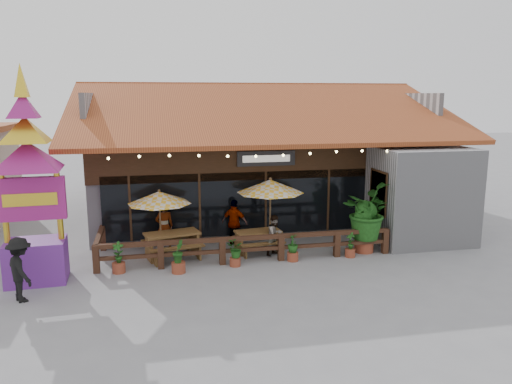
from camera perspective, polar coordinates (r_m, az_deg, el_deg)
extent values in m
plane|color=gray|center=(17.70, 4.03, -7.17)|extent=(100.00, 100.00, 0.00)
cube|color=#A9A9AE|center=(23.88, -0.46, 2.55)|extent=(14.00, 10.00, 4.00)
cube|color=#382012|center=(18.50, -1.94, 3.82)|extent=(11.00, 0.16, 1.60)
cube|color=black|center=(18.77, -1.90, -1.34)|extent=(10.00, 0.12, 2.40)
cube|color=#F0A86C|center=(18.96, -2.00, -1.21)|extent=(9.80, 0.05, 2.20)
cube|color=#A9A9AE|center=(19.85, 18.32, -0.33)|extent=(3.50, 2.70, 3.60)
cube|color=red|center=(18.85, 13.81, -0.05)|extent=(0.06, 1.20, 1.50)
cube|color=#382012|center=(18.84, 13.79, -0.05)|extent=(0.04, 1.34, 1.64)
cube|color=#A54E25|center=(20.21, 1.49, 9.27)|extent=(15.50, 7.05, 2.37)
cube|color=#A54E25|center=(27.07, -1.94, 9.70)|extent=(15.50, 7.05, 2.37)
cube|color=#A54E25|center=(23.63, -0.48, 12.24)|extent=(15.50, 0.30, 0.12)
cube|color=#A9A9AE|center=(23.30, -17.80, 8.49)|extent=(0.20, 9.00, 1.80)
cube|color=#A9A9AE|center=(25.93, 15.07, 8.84)|extent=(0.20, 9.00, 1.80)
cube|color=black|center=(18.58, 1.17, 3.86)|extent=(2.20, 0.10, 0.55)
cube|color=silver|center=(18.52, 1.21, 3.84)|extent=(1.80, 0.02, 0.25)
cube|color=#382012|center=(18.49, -14.19, -1.87)|extent=(0.08, 0.08, 2.40)
cube|color=#382012|center=(18.54, -6.45, -1.56)|extent=(0.08, 0.08, 2.40)
cube|color=#382012|center=(18.92, 1.11, -1.23)|extent=(0.08, 0.08, 2.40)
cube|color=#382012|center=(19.62, 8.24, -0.91)|extent=(0.08, 0.08, 2.40)
sphere|color=#FFE88C|center=(16.42, -16.51, 3.70)|extent=(0.09, 0.09, 0.09)
sphere|color=#FFE88C|center=(16.37, -13.20, 3.97)|extent=(0.09, 0.09, 0.09)
sphere|color=#FFE88C|center=(16.37, -9.87, 4.14)|extent=(0.09, 0.09, 0.09)
sphere|color=#FFE88C|center=(16.43, -6.54, 4.16)|extent=(0.09, 0.09, 0.09)
sphere|color=#FFE88C|center=(16.55, -3.25, 4.11)|extent=(0.09, 0.09, 0.09)
sphere|color=#FFE88C|center=(16.72, -0.02, 4.10)|extent=(0.09, 0.09, 0.09)
sphere|color=#FFE88C|center=(16.93, 3.13, 4.21)|extent=(0.09, 0.09, 0.09)
sphere|color=#FFE88C|center=(17.19, 6.21, 4.40)|extent=(0.09, 0.09, 0.09)
sphere|color=#FFE88C|center=(17.50, 9.18, 4.56)|extent=(0.09, 0.09, 0.09)
sphere|color=#FFE88C|center=(17.86, 12.04, 4.62)|extent=(0.09, 0.09, 0.09)
sphere|color=#FFE88C|center=(18.27, 14.77, 4.55)|extent=(0.09, 0.09, 0.09)
cube|color=#402617|center=(16.57, -17.82, -7.32)|extent=(0.20, 0.20, 0.90)
cube|color=#402617|center=(16.46, -10.83, -7.10)|extent=(0.20, 0.20, 0.90)
cube|color=#402617|center=(16.60, -3.87, -6.77)|extent=(0.20, 0.20, 0.90)
cube|color=#402617|center=(16.97, 2.87, -6.36)|extent=(0.20, 0.20, 0.90)
cube|color=#402617|center=(17.57, 9.23, -5.89)|extent=(0.20, 0.20, 0.90)
cube|color=#402617|center=(18.27, 14.54, -5.44)|extent=(0.20, 0.20, 0.90)
cube|color=#402617|center=(16.62, -0.80, -5.28)|extent=(9.80, 0.16, 0.14)
cube|color=#402617|center=(16.74, -0.80, -6.59)|extent=(9.80, 0.12, 0.12)
cube|color=#402617|center=(17.65, -17.48, -4.83)|extent=(0.16, 2.50, 0.14)
cube|color=#402617|center=(18.86, -17.08, -5.06)|extent=(0.20, 0.20, 0.90)
cylinder|color=brown|center=(17.64, -10.88, -3.67)|extent=(0.06, 0.06, 2.20)
cone|color=yellow|center=(17.42, -10.99, -0.62)|extent=(2.59, 2.59, 0.43)
sphere|color=brown|center=(17.38, -11.02, 0.15)|extent=(0.10, 0.10, 0.10)
cylinder|color=black|center=(17.94, -10.75, -6.99)|extent=(0.42, 0.42, 0.06)
cylinder|color=brown|center=(18.20, 1.63, -2.62)|extent=(0.06, 0.06, 2.45)
cone|color=yellow|center=(17.98, 1.65, 0.68)|extent=(3.03, 3.03, 0.48)
sphere|color=brown|center=(17.93, 1.65, 1.52)|extent=(0.11, 0.11, 0.11)
cylinder|color=black|center=(18.52, 1.61, -6.21)|extent=(0.47, 0.47, 0.06)
cube|color=brown|center=(17.39, -9.58, -4.70)|extent=(1.99, 1.27, 0.07)
cube|color=brown|center=(17.32, -12.10, -6.33)|extent=(0.28, 0.80, 0.85)
cube|color=brown|center=(17.73, -7.02, -5.75)|extent=(0.28, 0.80, 0.85)
cube|color=brown|center=(16.90, -8.94, -6.36)|extent=(1.86, 0.75, 0.06)
cube|color=brown|center=(18.07, -10.10, -5.25)|extent=(1.86, 0.75, 0.06)
cube|color=brown|center=(17.78, 0.22, -4.54)|extent=(1.69, 0.95, 0.06)
cube|color=brown|center=(17.68, -1.94, -5.90)|extent=(0.17, 0.71, 0.74)
cube|color=brown|center=(18.12, 2.33, -5.48)|extent=(0.17, 0.71, 0.74)
cube|color=brown|center=(17.37, 0.83, -5.96)|extent=(1.63, 0.49, 0.05)
cube|color=brown|center=(18.37, -0.35, -5.01)|extent=(1.63, 0.49, 0.05)
cube|color=#67268B|center=(16.42, -23.77, -7.23)|extent=(1.76, 1.37, 1.27)
cube|color=#981C70|center=(15.96, -24.30, -0.70)|extent=(1.92, 0.37, 1.27)
cube|color=gold|center=(15.82, -24.41, -0.81)|extent=(1.48, 0.12, 0.37)
cylinder|color=gold|center=(16.18, -26.80, -1.53)|extent=(0.17, 0.17, 2.12)
cylinder|color=gold|center=(15.86, -21.62, -1.35)|extent=(0.17, 0.17, 2.12)
pyramid|color=#981C70|center=(15.74, -24.78, 5.35)|extent=(2.68, 2.68, 0.85)
pyramid|color=gold|center=(15.70, -24.99, 7.85)|extent=(1.90, 1.90, 0.74)
pyramid|color=#981C70|center=(15.69, -25.19, 10.35)|extent=(1.23, 1.23, 0.74)
pyramid|color=gold|center=(15.71, -25.43, 13.24)|extent=(0.56, 0.56, 0.95)
cylinder|color=brown|center=(18.33, 12.23, -5.95)|extent=(0.67, 0.67, 0.49)
imported|color=#1F601B|center=(18.00, 12.39, -2.12)|extent=(2.19, 2.31, 2.02)
sphere|color=#1F601B|center=(18.06, 12.98, -3.34)|extent=(0.67, 0.67, 0.67)
sphere|color=#1F601B|center=(18.13, 11.78, -2.51)|extent=(0.58, 0.58, 0.58)
imported|color=#382012|center=(18.21, -10.42, -3.90)|extent=(0.72, 0.55, 1.77)
imported|color=#382012|center=(17.45, 2.19, -4.95)|extent=(0.88, 0.85, 1.43)
imported|color=#382012|center=(18.52, -2.45, -3.52)|extent=(1.08, 0.91, 1.73)
imported|color=black|center=(15.00, -25.34, -8.02)|extent=(1.17, 1.33, 1.79)
cylinder|color=brown|center=(16.48, -15.41, -8.33)|extent=(0.41, 0.41, 0.33)
imported|color=#1F601B|center=(16.33, -15.50, -6.67)|extent=(0.38, 0.28, 0.68)
cylinder|color=brown|center=(16.08, -8.84, -8.52)|extent=(0.44, 0.44, 0.35)
imported|color=#1F601B|center=(15.91, -8.90, -6.70)|extent=(0.44, 0.48, 0.72)
cylinder|color=brown|center=(16.51, -2.40, -7.98)|extent=(0.36, 0.36, 0.29)
imported|color=#1F601B|center=(16.37, -2.42, -6.53)|extent=(0.59, 0.53, 0.59)
cylinder|color=brown|center=(17.03, 4.22, -7.36)|extent=(0.38, 0.38, 0.30)
imported|color=#1F601B|center=(16.89, 4.24, -5.86)|extent=(0.50, 0.50, 0.63)
cylinder|color=brown|center=(17.69, 10.70, -6.86)|extent=(0.36, 0.36, 0.29)
imported|color=#1F601B|center=(17.56, 10.75, -5.49)|extent=(0.34, 0.38, 0.59)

